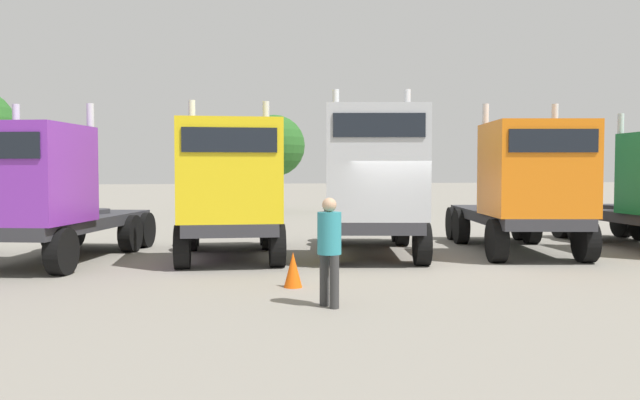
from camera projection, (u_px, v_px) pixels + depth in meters
The scene contains 9 objects.
ground at pixel (398, 266), 15.18m from camera, with size 200.00×200.00×0.00m, color gray.
semi_truck_purple at pixel (41, 193), 15.05m from camera, with size 4.22×6.75×3.92m.
semi_truck_yellow at pixel (230, 189), 15.79m from camera, with size 2.94×5.84×4.08m.
semi_truck_silver at pixel (373, 183), 16.30m from camera, with size 3.87×6.77×4.43m.
semi_truck_orange at pixel (526, 188), 16.87m from camera, with size 3.86×6.82×4.11m.
visitor_with_camera at pixel (329, 243), 10.52m from camera, with size 0.52×0.52×1.83m.
traffic_cone_near at pixel (293, 270), 12.34m from camera, with size 0.36×0.36×0.69m, color #F2590C.
oak_far_centre at pixel (274, 146), 34.79m from camera, with size 3.38×3.38×5.35m.
oak_far_right at pixel (518, 145), 35.07m from camera, with size 2.92×2.92×5.17m.
Camera 1 is at (-5.06, -14.34, 2.27)m, focal length 35.61 mm.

